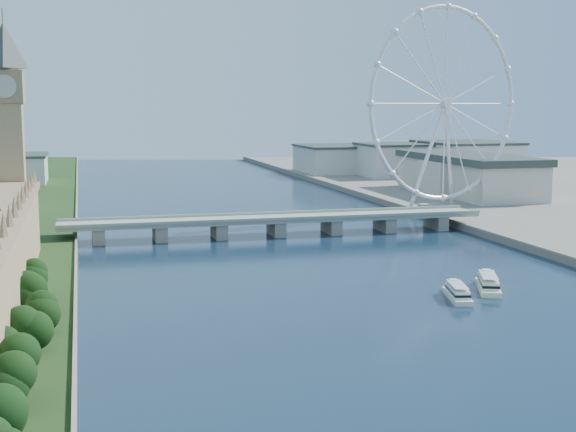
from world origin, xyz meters
name	(u,v)px	position (x,y,z in m)	size (l,w,h in m)	color
tree_row	(12,377)	(-113.00, 74.00, 9.53)	(9.31, 217.31, 22.37)	black
big_ben	(7,106)	(-128.00, 278.00, 66.57)	(20.02, 20.02, 110.00)	tan
westminster_bridge	(276,223)	(0.00, 300.00, 6.63)	(220.00, 22.00, 9.50)	gray
london_eye	(445,104)	(119.98, 355.08, 67.52)	(113.60, 39.12, 124.30)	silver
county_hall	(467,198)	(175.00, 430.00, 0.00)	(54.00, 144.00, 35.00)	beige
city_skyline	(248,165)	(39.22, 560.08, 16.96)	(505.00, 280.00, 32.00)	beige
tour_boat_near	(457,299)	(28.15, 149.46, 0.00)	(6.53, 25.78, 5.66)	silver
tour_boat_far	(488,290)	(44.95, 158.63, 0.00)	(7.29, 28.58, 6.30)	beige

